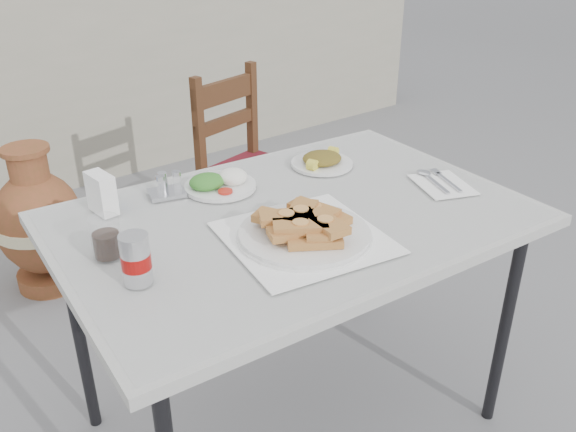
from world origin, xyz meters
TOP-DOWN VIEW (x-y plane):
  - ground at (0.00, 0.00)m, footprint 80.00×80.00m
  - cafe_table at (-0.08, -0.01)m, footprint 1.41×1.01m
  - pide_plate at (-0.15, -0.15)m, footprint 0.46×0.46m
  - salad_rice_plate at (-0.16, 0.27)m, footprint 0.23×0.23m
  - salad_chopped_plate at (0.22, 0.21)m, footprint 0.21×0.21m
  - soda_can at (-0.60, -0.07)m, footprint 0.07×0.07m
  - cola_glass at (-0.61, 0.09)m, footprint 0.08×0.08m
  - napkin_holder at (-0.52, 0.33)m, footprint 0.07×0.10m
  - condiment_caddy at (-0.32, 0.32)m, footprint 0.13×0.11m
  - cutlery_napkin at (0.42, -0.14)m, footprint 0.22×0.24m
  - chair at (0.43, 0.96)m, footprint 0.51×0.51m
  - terracotta_urn at (-0.45, 1.37)m, footprint 0.40×0.40m
  - back_wall at (0.00, 2.50)m, footprint 6.00×0.25m

SIDE VIEW (x-z plane):
  - ground at x=0.00m, z-range 0.00..0.00m
  - terracotta_urn at x=-0.45m, z-range -0.02..0.67m
  - chair at x=0.43m, z-range 0.02..0.97m
  - back_wall at x=0.00m, z-range 0.00..1.20m
  - cafe_table at x=-0.08m, z-range 0.35..1.17m
  - cutlery_napkin at x=0.42m, z-range 0.81..0.83m
  - salad_chopped_plate at x=0.22m, z-range 0.81..0.86m
  - salad_rice_plate at x=-0.16m, z-range 0.81..0.87m
  - condiment_caddy at x=-0.32m, z-range 0.80..0.88m
  - pide_plate at x=-0.15m, z-range 0.81..0.90m
  - cola_glass at x=-0.61m, z-range 0.81..0.92m
  - napkin_holder at x=-0.52m, z-range 0.82..0.94m
  - soda_can at x=-0.60m, z-range 0.82..0.94m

